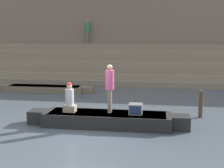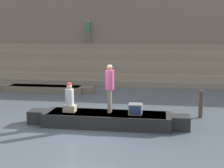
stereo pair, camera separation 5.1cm
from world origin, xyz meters
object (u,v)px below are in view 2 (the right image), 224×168
object	(u,v)px
person_rowing	(70,100)
person_on_steps	(88,30)
tv_set	(135,109)
moored_boat_shore	(45,88)
person_standing	(110,85)
mooring_post	(201,104)
rowboat_main	(107,119)

from	to	relation	value
person_rowing	person_on_steps	world-z (taller)	person_on_steps
tv_set	moored_boat_shore	xyz separation A→B (m)	(-5.95, 6.47, -0.50)
person_rowing	moored_boat_shore	size ratio (longest dim) A/B	0.19
person_standing	moored_boat_shore	world-z (taller)	person_standing
moored_boat_shore	person_on_steps	size ratio (longest dim) A/B	3.39
person_rowing	person_standing	bearing A→B (deg)	2.31
person_standing	mooring_post	bearing A→B (deg)	18.68
mooring_post	rowboat_main	bearing A→B (deg)	-153.40
person_on_steps	tv_set	bearing A→B (deg)	107.74
moored_boat_shore	person_on_steps	bearing A→B (deg)	78.54
person_standing	moored_boat_shore	bearing A→B (deg)	121.27
tv_set	person_on_steps	bearing A→B (deg)	111.89
rowboat_main	person_rowing	size ratio (longest dim) A/B	5.34
person_rowing	person_on_steps	xyz separation A→B (m)	(-2.17, 12.35, 2.79)
rowboat_main	mooring_post	size ratio (longest dim) A/B	5.38
person_rowing	rowboat_main	bearing A→B (deg)	-2.05
mooring_post	person_rowing	bearing A→B (deg)	-159.70
person_on_steps	person_standing	bearing A→B (deg)	103.86
tv_set	rowboat_main	bearing A→B (deg)	179.73
person_on_steps	moored_boat_shore	bearing A→B (deg)	74.52
moored_boat_shore	rowboat_main	bearing A→B (deg)	-51.67
person_standing	tv_set	bearing A→B (deg)	-15.45
person_standing	moored_boat_shore	xyz separation A→B (m)	(-4.98, 6.32, -1.35)
person_rowing	tv_set	size ratio (longest dim) A/B	2.33
rowboat_main	moored_boat_shore	bearing A→B (deg)	129.10
rowboat_main	moored_boat_shore	distance (m)	8.09
tv_set	person_on_steps	distance (m)	13.53
mooring_post	person_on_steps	distance (m)	13.12
tv_set	mooring_post	bearing A→B (deg)	37.04
tv_set	moored_boat_shore	bearing A→B (deg)	133.86
person_rowing	mooring_post	world-z (taller)	person_rowing
rowboat_main	mooring_post	xyz separation A→B (m)	(3.60, 1.80, 0.29)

